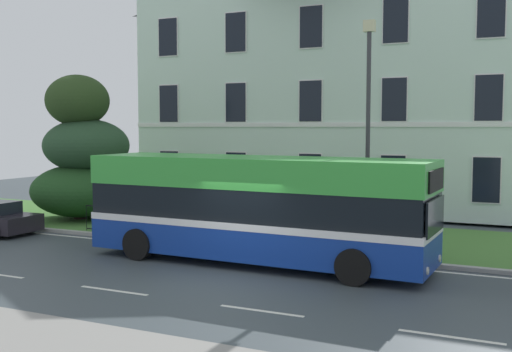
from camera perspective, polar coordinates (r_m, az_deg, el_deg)
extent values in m
cube|color=#3D464B|center=(16.31, -3.34, -9.88)|extent=(60.00, 56.00, 0.06)
cube|color=silver|center=(19.50, 1.79, -7.37)|extent=(54.00, 0.14, 0.01)
cube|color=silver|center=(15.90, -12.96, -10.24)|extent=(2.00, 0.12, 0.01)
cube|color=silver|center=(13.89, 0.50, -12.31)|extent=(2.00, 0.12, 0.01)
cube|color=silver|center=(12.84, 17.49, -13.94)|extent=(2.00, 0.12, 0.01)
cube|color=#9E9E99|center=(19.92, 2.32, -6.95)|extent=(57.00, 0.24, 0.12)
cube|color=#457933|center=(23.00, 5.56, -5.41)|extent=(57.00, 6.48, 0.12)
cube|color=gray|center=(11.96, -16.40, -15.32)|extent=(57.00, 3.00, 0.01)
cube|color=silver|center=(32.90, 8.21, 6.93)|extent=(18.67, 10.51, 10.60)
cube|color=white|center=(27.86, 5.04, 4.73)|extent=(18.67, 0.06, 0.20)
cube|color=#2D333D|center=(27.99, 4.99, -1.23)|extent=(1.10, 0.06, 2.20)
cube|color=white|center=(31.26, -7.97, 0.63)|extent=(1.14, 0.04, 1.91)
cube|color=black|center=(31.25, -7.99, 0.62)|extent=(1.04, 0.03, 1.81)
cube|color=white|center=(29.41, -1.85, 0.42)|extent=(1.14, 0.04, 1.91)
cube|color=black|center=(29.39, -1.87, 0.42)|extent=(1.04, 0.03, 1.81)
cube|color=white|center=(27.93, 5.00, 0.19)|extent=(1.14, 0.04, 1.91)
cube|color=black|center=(27.91, 4.99, 0.18)|extent=(1.04, 0.03, 1.81)
cube|color=white|center=(26.89, 12.50, -0.07)|extent=(1.14, 0.04, 1.91)
cube|color=black|center=(26.87, 12.49, -0.07)|extent=(1.04, 0.03, 1.81)
cube|color=white|center=(26.34, 20.45, -0.34)|extent=(1.14, 0.04, 1.91)
cube|color=black|center=(26.32, 20.45, -0.35)|extent=(1.04, 0.03, 1.81)
cube|color=white|center=(31.21, -8.04, 6.61)|extent=(1.14, 0.04, 1.91)
cube|color=black|center=(31.20, -8.06, 6.61)|extent=(1.04, 0.03, 1.81)
cube|color=white|center=(29.35, -1.87, 6.78)|extent=(1.14, 0.04, 1.91)
cube|color=black|center=(29.34, -1.89, 6.79)|extent=(1.04, 0.03, 1.81)
cube|color=white|center=(27.87, 5.05, 6.89)|extent=(1.14, 0.04, 1.91)
cube|color=black|center=(27.85, 5.03, 6.89)|extent=(1.04, 0.03, 1.81)
cube|color=white|center=(26.83, 12.62, 6.89)|extent=(1.14, 0.04, 1.91)
cube|color=black|center=(26.81, 12.61, 6.89)|extent=(1.04, 0.03, 1.81)
cube|color=white|center=(26.28, 20.65, 6.76)|extent=(1.14, 0.04, 1.91)
cube|color=black|center=(26.26, 20.64, 6.76)|extent=(1.04, 0.03, 1.81)
cube|color=white|center=(31.50, -8.11, 12.55)|extent=(1.14, 0.04, 1.91)
cube|color=black|center=(31.49, -8.13, 12.55)|extent=(1.04, 0.03, 1.81)
cube|color=white|center=(29.66, -1.89, 13.09)|extent=(1.14, 0.04, 1.91)
cube|color=black|center=(29.64, -1.90, 13.10)|extent=(1.04, 0.03, 1.81)
cube|color=white|center=(28.19, 5.09, 13.52)|extent=(1.14, 0.04, 1.91)
cube|color=black|center=(28.17, 5.08, 13.53)|extent=(1.04, 0.03, 1.81)
cube|color=white|center=(27.16, 12.74, 13.77)|extent=(1.14, 0.04, 1.91)
cube|color=black|center=(27.15, 12.73, 13.78)|extent=(1.04, 0.03, 1.81)
cube|color=white|center=(26.62, 20.85, 13.78)|extent=(1.14, 0.04, 1.91)
cube|color=black|center=(26.60, 20.85, 13.79)|extent=(1.04, 0.03, 1.81)
cube|color=black|center=(20.83, -2.45, -3.63)|extent=(12.18, 0.04, 0.04)
cube|color=black|center=(20.97, -2.44, -5.98)|extent=(12.18, 0.04, 0.04)
cylinder|color=black|center=(24.28, -15.35, -3.75)|extent=(0.02, 0.02, 0.95)
cylinder|color=black|center=(23.99, -14.52, -3.83)|extent=(0.02, 0.02, 0.95)
cylinder|color=black|center=(23.71, -13.68, -3.91)|extent=(0.02, 0.02, 0.95)
cylinder|color=black|center=(23.43, -12.82, -3.99)|extent=(0.02, 0.02, 0.95)
cylinder|color=black|center=(23.16, -11.93, -4.08)|extent=(0.02, 0.02, 0.95)
cylinder|color=black|center=(22.90, -11.03, -4.16)|extent=(0.02, 0.02, 0.95)
cylinder|color=black|center=(22.64, -10.10, -4.25)|extent=(0.02, 0.02, 0.95)
cylinder|color=black|center=(22.38, -9.15, -4.34)|extent=(0.02, 0.02, 0.95)
cylinder|color=black|center=(22.14, -8.18, -4.42)|extent=(0.02, 0.02, 0.95)
cylinder|color=black|center=(21.90, -7.19, -4.51)|extent=(0.02, 0.02, 0.95)
cylinder|color=black|center=(21.66, -6.17, -4.60)|extent=(0.02, 0.02, 0.95)
cylinder|color=black|center=(21.44, -5.14, -4.69)|extent=(0.02, 0.02, 0.95)
cylinder|color=black|center=(21.22, -4.08, -4.78)|extent=(0.02, 0.02, 0.95)
cylinder|color=black|center=(21.00, -3.00, -4.87)|extent=(0.02, 0.02, 0.95)
cylinder|color=black|center=(20.80, -1.89, -4.96)|extent=(0.02, 0.02, 0.95)
cylinder|color=black|center=(20.60, -0.77, -5.05)|extent=(0.02, 0.02, 0.95)
cylinder|color=black|center=(20.41, 0.38, -5.14)|extent=(0.02, 0.02, 0.95)
cylinder|color=black|center=(20.23, 1.54, -5.23)|extent=(0.02, 0.02, 0.95)
cylinder|color=black|center=(20.06, 2.73, -5.32)|extent=(0.02, 0.02, 0.95)
cylinder|color=black|center=(19.90, 3.94, -5.40)|extent=(0.02, 0.02, 0.95)
cylinder|color=black|center=(19.74, 5.17, -5.49)|extent=(0.02, 0.02, 0.95)
cylinder|color=black|center=(19.60, 6.42, -5.58)|extent=(0.02, 0.02, 0.95)
cylinder|color=black|center=(19.46, 7.68, -5.66)|extent=(0.02, 0.02, 0.95)
cylinder|color=black|center=(19.33, 8.96, -5.74)|extent=(0.02, 0.02, 0.95)
cylinder|color=black|center=(19.22, 10.26, -5.82)|extent=(0.02, 0.02, 0.95)
cylinder|color=black|center=(19.11, 11.58, -5.90)|extent=(0.02, 0.02, 0.95)
cylinder|color=black|center=(19.01, 12.91, -5.98)|extent=(0.02, 0.02, 0.95)
cylinder|color=black|center=(18.93, 14.25, -6.05)|extent=(0.02, 0.02, 0.95)
cylinder|color=#423328|center=(27.43, -15.92, -2.00)|extent=(0.54, 0.54, 1.73)
ellipsoid|color=#1F451E|center=(27.39, -15.71, -1.27)|extent=(4.27, 4.27, 2.26)
ellipsoid|color=#27462B|center=(27.31, -15.35, 2.72)|extent=(3.62, 3.62, 2.27)
ellipsoid|color=#29401C|center=(27.32, -16.12, 6.69)|extent=(2.66, 2.66, 2.17)
cube|color=navy|center=(18.38, -0.01, -5.64)|extent=(10.37, 2.85, 1.04)
cube|color=white|center=(18.30, -0.01, -4.16)|extent=(10.39, 2.88, 0.20)
cube|color=black|center=(18.23, -0.01, -2.51)|extent=(10.29, 2.81, 0.98)
cube|color=green|center=(18.14, -0.01, 0.38)|extent=(10.37, 2.85, 0.87)
cube|color=black|center=(16.58, 16.18, -3.57)|extent=(0.13, 2.13, 0.90)
cube|color=black|center=(16.48, 16.25, -0.37)|extent=(0.12, 1.83, 0.55)
cylinder|color=silver|center=(17.58, 16.58, -7.29)|extent=(0.05, 0.20, 0.20)
cylinder|color=silver|center=(16.03, 15.54, -8.42)|extent=(0.05, 0.20, 0.20)
cylinder|color=black|center=(18.35, 11.32, -6.69)|extent=(0.97, 0.33, 0.96)
cylinder|color=black|center=(16.07, 8.98, -8.27)|extent=(0.97, 0.33, 0.96)
cylinder|color=black|center=(21.15, -6.79, -5.14)|extent=(0.97, 0.33, 0.96)
cylinder|color=black|center=(19.21, -10.83, -6.18)|extent=(0.97, 0.33, 0.96)
cylinder|color=black|center=(25.26, -20.06, -4.22)|extent=(0.60, 0.18, 0.60)
cylinder|color=#333338|center=(20.01, 10.26, 3.14)|extent=(0.14, 0.14, 6.88)
cube|color=beige|center=(20.25, 10.41, 13.44)|extent=(0.36, 0.24, 0.36)
cylinder|color=black|center=(21.70, -1.38, -4.50)|extent=(0.51, 0.51, 0.99)
ellipsoid|color=black|center=(21.61, -1.38, -2.97)|extent=(0.52, 0.52, 0.18)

